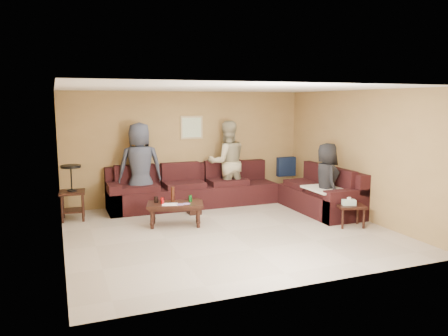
% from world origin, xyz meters
% --- Properties ---
extents(room, '(5.60, 5.50, 2.50)m').
position_xyz_m(room, '(0.00, 0.00, 1.66)').
color(room, '#AEA293').
rests_on(room, ground).
extents(sectional_sofa, '(4.65, 2.90, 0.97)m').
position_xyz_m(sectional_sofa, '(0.81, 1.52, 0.33)').
color(sectional_sofa, black).
rests_on(sectional_sofa, ground).
extents(coffee_table, '(1.12, 0.77, 0.71)m').
position_xyz_m(coffee_table, '(-0.78, 0.69, 0.36)').
color(coffee_table, black).
rests_on(coffee_table, ground).
extents(end_table_left, '(0.50, 0.50, 1.07)m').
position_xyz_m(end_table_left, '(-2.53, 1.79, 0.56)').
color(end_table_left, black).
rests_on(end_table_left, ground).
extents(side_table_right, '(0.58, 0.53, 0.55)m').
position_xyz_m(side_table_right, '(2.20, -0.54, 0.36)').
color(side_table_right, black).
rests_on(side_table_right, ground).
extents(waste_bin, '(0.26, 0.26, 0.30)m').
position_xyz_m(waste_bin, '(-0.21, 1.37, 0.15)').
color(waste_bin, black).
rests_on(waste_bin, ground).
extents(wall_art, '(0.52, 0.04, 0.52)m').
position_xyz_m(wall_art, '(0.10, 2.48, 1.70)').
color(wall_art, tan).
rests_on(wall_art, ground).
extents(person_left, '(0.94, 0.64, 1.86)m').
position_xyz_m(person_left, '(-1.16, 2.05, 0.93)').
color(person_left, '#2F3342').
rests_on(person_left, ground).
extents(person_middle, '(0.93, 0.74, 1.85)m').
position_xyz_m(person_middle, '(0.79, 2.04, 0.93)').
color(person_middle, gray).
rests_on(person_middle, ground).
extents(person_right, '(0.63, 0.81, 1.48)m').
position_xyz_m(person_right, '(2.13, 0.15, 0.74)').
color(person_right, black).
rests_on(person_right, ground).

